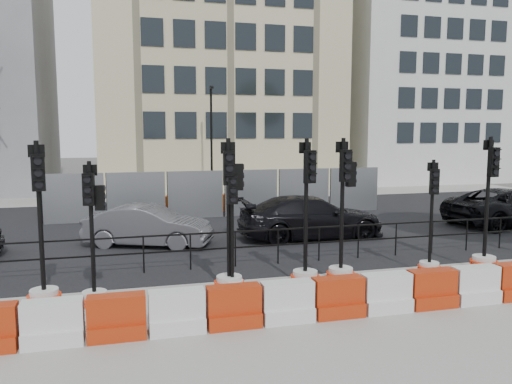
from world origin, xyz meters
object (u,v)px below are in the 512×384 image
object	(u,v)px
traffic_signal_d	(230,258)
car_c	(311,217)
traffic_signal_a	(43,275)
traffic_signal_h	(485,245)

from	to	relation	value
traffic_signal_d	car_c	world-z (taller)	traffic_signal_d
traffic_signal_a	car_c	xyz separation A→B (m)	(7.76, 5.07, 0.01)
traffic_signal_a	traffic_signal_h	world-z (taller)	traffic_signal_h
traffic_signal_a	traffic_signal_h	bearing A→B (deg)	-12.50
traffic_signal_h	traffic_signal_a	bearing A→B (deg)	174.24
traffic_signal_a	traffic_signal_d	distance (m)	3.89
traffic_signal_d	car_c	distance (m)	6.42
traffic_signal_a	traffic_signal_d	bearing A→B (deg)	-13.38
traffic_signal_h	car_c	xyz separation A→B (m)	(-2.88, 5.04, 0.00)
car_c	traffic_signal_h	bearing A→B (deg)	-150.22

